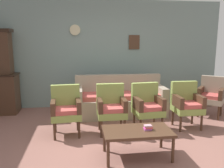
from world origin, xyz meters
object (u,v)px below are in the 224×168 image
Objects in this scene: armchair_near_cabinet at (66,108)px; armchair_by_doorway at (147,105)px; wingback_chair_by_fireplace at (211,94)px; floor_vase_by_wall at (210,93)px; coffee_table at (137,133)px; armchair_near_couch_end at (187,103)px; book_stack_on_table at (148,128)px; armchair_row_middle at (111,106)px; floral_couch at (120,101)px.

armchair_near_cabinet is 1.00× the size of armchair_by_doorway.
wingback_chair_by_fireplace reaches higher than floor_vase_by_wall.
wingback_chair_by_fireplace is (1.67, 0.63, 0.00)m from armchair_by_doorway.
wingback_chair_by_fireplace reaches higher than coffee_table.
floor_vase_by_wall is (0.43, 0.78, -0.15)m from wingback_chair_by_fireplace.
armchair_by_doorway is 1.00× the size of armchair_near_couch_end.
armchair_near_couch_end is at bearing -133.56° from floor_vase_by_wall.
floor_vase_by_wall reaches higher than book_stack_on_table.
armchair_near_cabinet is at bearing -179.87° from armchair_by_doorway.
book_stack_on_table is at bearing -68.69° from armchair_row_middle.
floor_vase_by_wall is (2.80, 1.42, -0.15)m from armchair_row_middle.
floral_couch reaches higher than floor_vase_by_wall.
armchair_by_doorway is 1.79m from wingback_chair_by_fireplace.
armchair_near_cabinet is 1.61m from book_stack_on_table.
floral_couch and armchair_by_doorway have the same top height.
coffee_table is at bearing -113.49° from armchair_by_doorway.
armchair_near_cabinet is 1.27× the size of floor_vase_by_wall.
floral_couch and armchair_near_couch_end have the same top height.
armchair_by_doorway is 2.54m from floor_vase_by_wall.
armchair_by_doorway is at bearing -176.79° from armchair_near_couch_end.
armchair_row_middle is 1.00× the size of armchair_by_doorway.
armchair_row_middle is at bearing -153.17° from floor_vase_by_wall.
floral_couch is at bearing 40.96° from armchair_near_cabinet.
floral_couch is 16.59× the size of book_stack_on_table.
armchair_by_doorway and armchair_near_couch_end have the same top height.
coffee_table is at bearing -142.10° from wingback_chair_by_fireplace.
floral_couch is at bearing -170.75° from floor_vase_by_wall.
wingback_chair_by_fireplace reaches higher than book_stack_on_table.
armchair_by_doorway is at bearing -146.23° from floor_vase_by_wall.
floral_couch is 2.27× the size of wingback_chair_by_fireplace.
coffee_table is (-1.25, -1.06, -0.12)m from armchair_near_couch_end.
armchair_near_couch_end is 1.54m from book_stack_on_table.
floor_vase_by_wall is at bearing 45.62° from book_stack_on_table.
wingback_chair_by_fireplace is 0.91m from floor_vase_by_wall.
coffee_table is at bearing -139.68° from armchair_near_couch_end.
armchair_by_doorway reaches higher than book_stack_on_table.
armchair_near_cabinet reaches higher than floor_vase_by_wall.
armchair_row_middle is 1.00× the size of armchair_near_couch_end.
book_stack_on_table is 0.17× the size of floor_vase_by_wall.
floral_couch and armchair_near_cabinet have the same top height.
armchair_row_middle is 1.05m from coffee_table.
armchair_row_middle reaches higher than coffee_table.
armchair_by_doorway is 1.08m from book_stack_on_table.
floor_vase_by_wall is (2.46, 0.40, 0.03)m from floral_couch.
armchair_near_cabinet is at bearing 179.81° from armchair_row_middle.
armchair_near_couch_end is at bearing 1.20° from armchair_near_cabinet.
armchair_row_middle reaches higher than floor_vase_by_wall.
coffee_table is at bearing -43.33° from armchair_near_cabinet.
armchair_near_couch_end is 1.04m from wingback_chair_by_fireplace.
wingback_chair_by_fireplace is 2.68m from coffee_table.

